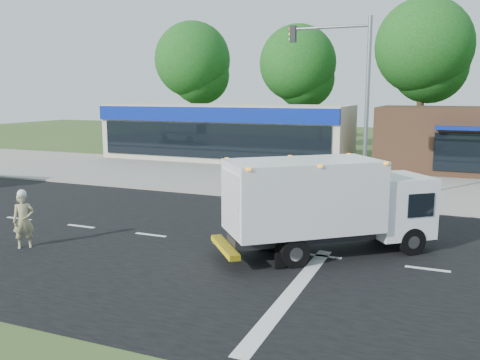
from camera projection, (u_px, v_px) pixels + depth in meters
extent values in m
plane|color=#385123|center=(230.00, 245.00, 16.39)|extent=(120.00, 120.00, 0.00)
cube|color=black|center=(230.00, 245.00, 16.39)|extent=(60.00, 14.00, 0.02)
cube|color=gray|center=(300.00, 196.00, 23.85)|extent=(60.00, 2.40, 0.12)
cube|color=gray|center=(328.00, 178.00, 29.13)|extent=(60.00, 9.00, 0.02)
cube|color=silver|center=(19.00, 219.00, 19.79)|extent=(1.20, 0.15, 0.01)
cube|color=silver|center=(81.00, 226.00, 18.66)|extent=(1.20, 0.15, 0.01)
cube|color=silver|center=(151.00, 235.00, 17.52)|extent=(1.20, 0.15, 0.01)
cube|color=silver|center=(230.00, 245.00, 16.39)|extent=(1.20, 0.15, 0.01)
cube|color=silver|center=(322.00, 256.00, 15.26)|extent=(1.20, 0.15, 0.01)
cube|color=silver|center=(428.00, 269.00, 14.12)|extent=(1.20, 0.15, 0.01)
cube|color=silver|center=(293.00, 291.00, 12.53)|extent=(0.40, 7.00, 0.01)
cube|color=black|center=(302.00, 236.00, 15.20)|extent=(4.01, 3.50, 0.31)
cube|color=white|center=(396.00, 205.00, 15.96)|extent=(2.59, 2.61, 1.87)
cube|color=black|center=(419.00, 198.00, 16.17)|extent=(1.17, 1.40, 0.80)
cube|color=white|center=(303.00, 195.00, 14.99)|extent=(4.80, 4.47, 2.09)
cube|color=silver|center=(230.00, 201.00, 14.37)|extent=(1.16, 1.41, 1.69)
cube|color=yellow|center=(225.00, 247.00, 14.55)|extent=(1.59, 1.85, 0.16)
cube|color=orange|center=(304.00, 161.00, 14.82)|extent=(4.68, 4.38, 0.07)
cylinder|color=black|center=(381.00, 227.00, 16.93)|extent=(0.83, 0.75, 0.85)
cylinder|color=black|center=(411.00, 241.00, 15.34)|extent=(0.83, 0.75, 0.85)
cylinder|color=black|center=(273.00, 236.00, 15.90)|extent=(0.83, 0.75, 0.85)
cylinder|color=black|center=(294.00, 253.00, 14.22)|extent=(0.83, 0.75, 0.85)
imported|color=tan|center=(24.00, 221.00, 15.98)|extent=(0.75, 0.76, 1.77)
sphere|color=white|center=(22.00, 194.00, 15.84)|extent=(0.28, 0.28, 0.28)
cube|color=beige|center=(227.00, 132.00, 37.66)|extent=(18.00, 6.00, 4.00)
cube|color=navy|center=(209.00, 115.00, 34.65)|extent=(18.00, 0.30, 1.00)
cube|color=black|center=(209.00, 141.00, 34.95)|extent=(17.00, 0.12, 2.40)
cube|color=#382316|center=(462.00, 139.00, 31.61)|extent=(10.00, 6.00, 4.00)
cube|color=navy|center=(463.00, 128.00, 28.64)|extent=(3.00, 1.20, 0.20)
cube|color=black|center=(462.00, 153.00, 28.92)|extent=(3.00, 0.12, 2.20)
cylinder|color=gray|center=(367.00, 113.00, 21.50)|extent=(0.18, 0.18, 8.00)
cylinder|color=gray|center=(329.00, 27.00, 21.53)|extent=(3.40, 0.12, 0.12)
cube|color=black|center=(293.00, 34.00, 22.17)|extent=(0.25, 0.25, 0.70)
cylinder|color=#332114|center=(193.00, 106.00, 47.30)|extent=(0.56, 0.56, 7.35)
sphere|color=#144816|center=(193.00, 60.00, 46.59)|extent=(6.93, 6.93, 6.93)
sphere|color=#144816|center=(200.00, 75.00, 47.09)|extent=(5.46, 5.46, 5.46)
cylinder|color=#332114|center=(297.00, 110.00, 43.57)|extent=(0.56, 0.56, 6.86)
sphere|color=#144816|center=(298.00, 63.00, 42.90)|extent=(6.47, 6.47, 6.47)
sphere|color=#144816|center=(305.00, 78.00, 43.39)|extent=(5.10, 5.10, 5.10)
cylinder|color=#332114|center=(420.00, 105.00, 39.70)|extent=(0.56, 0.56, 7.84)
sphere|color=#144816|center=(424.00, 46.00, 38.95)|extent=(7.39, 7.39, 7.39)
sphere|color=#144816|center=(430.00, 66.00, 39.46)|extent=(5.82, 5.82, 5.82)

